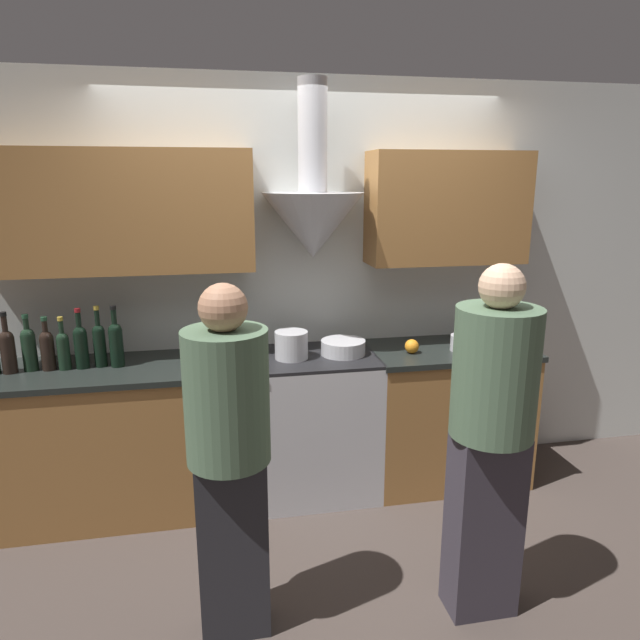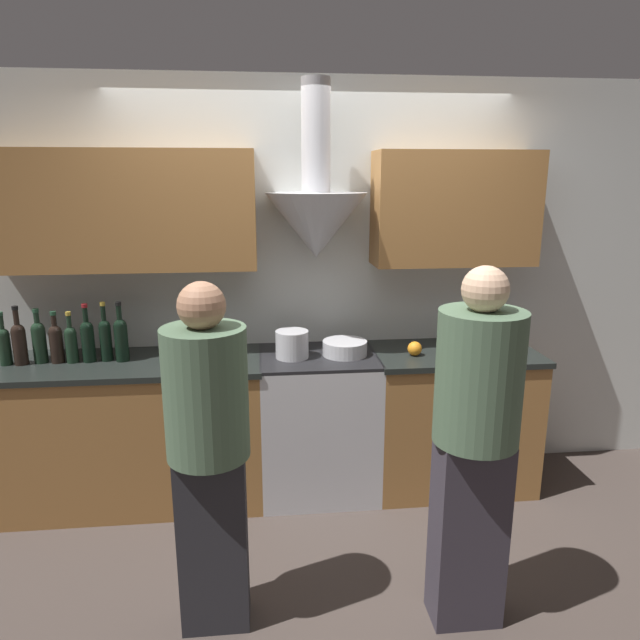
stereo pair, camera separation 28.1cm
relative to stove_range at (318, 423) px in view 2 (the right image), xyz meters
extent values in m
plane|color=#423833|center=(0.00, -0.30, -0.46)|extent=(12.00, 12.00, 0.00)
cube|color=silver|center=(0.00, 0.33, 0.84)|extent=(8.40, 0.06, 2.60)
cone|color=silver|center=(0.00, 0.13, 1.24)|extent=(0.62, 0.62, 0.39)
cylinder|color=silver|center=(0.00, 0.13, 1.76)|extent=(0.17, 0.17, 0.65)
cube|color=#9E6B38|center=(-1.15, 0.15, 1.34)|extent=(1.56, 0.32, 0.70)
cube|color=#9E6B38|center=(0.87, 0.15, 1.34)|extent=(1.02, 0.32, 0.70)
cube|color=#9E6B38|center=(-1.15, 0.00, -0.02)|extent=(1.56, 0.60, 0.88)
cube|color=black|center=(-1.15, 0.00, 0.44)|extent=(1.59, 0.62, 0.03)
cube|color=#9E6B38|center=(0.87, 0.00, -0.02)|extent=(1.02, 0.60, 0.88)
cube|color=black|center=(0.87, 0.00, 0.44)|extent=(1.04, 0.62, 0.03)
cube|color=silver|center=(0.00, 0.00, -0.01)|extent=(0.73, 0.60, 0.90)
cube|color=black|center=(0.00, -0.30, -0.05)|extent=(0.51, 0.01, 0.40)
cube|color=black|center=(0.00, 0.00, 0.44)|extent=(0.73, 0.60, 0.02)
cube|color=silver|center=(0.00, 0.27, 0.38)|extent=(0.73, 0.06, 0.10)
cylinder|color=black|center=(-1.85, 0.01, 0.55)|extent=(0.07, 0.07, 0.19)
sphere|color=black|center=(-1.85, 0.01, 0.64)|extent=(0.07, 0.07, 0.07)
cylinder|color=black|center=(-1.85, 0.01, 0.70)|extent=(0.03, 0.03, 0.09)
cylinder|color=#234C33|center=(-1.85, 0.01, 0.76)|extent=(0.03, 0.03, 0.02)
cylinder|color=black|center=(-1.76, 0.01, 0.56)|extent=(0.08, 0.08, 0.21)
sphere|color=black|center=(-1.76, 0.01, 0.66)|extent=(0.08, 0.08, 0.08)
cylinder|color=black|center=(-1.76, 0.01, 0.73)|extent=(0.03, 0.03, 0.11)
cylinder|color=black|center=(-1.76, 0.01, 0.80)|extent=(0.03, 0.03, 0.02)
cylinder|color=black|center=(-1.66, 0.03, 0.56)|extent=(0.08, 0.08, 0.21)
sphere|color=black|center=(-1.66, 0.03, 0.66)|extent=(0.08, 0.08, 0.08)
cylinder|color=black|center=(-1.66, 0.03, 0.72)|extent=(0.03, 0.03, 0.08)
cylinder|color=#234C33|center=(-1.66, 0.03, 0.77)|extent=(0.03, 0.03, 0.02)
cylinder|color=black|center=(-1.56, 0.02, 0.55)|extent=(0.08, 0.08, 0.19)
sphere|color=black|center=(-1.56, 0.02, 0.65)|extent=(0.07, 0.07, 0.07)
cylinder|color=black|center=(-1.56, 0.02, 0.70)|extent=(0.03, 0.03, 0.08)
cylinder|color=#234C33|center=(-1.56, 0.02, 0.76)|extent=(0.03, 0.03, 0.02)
cylinder|color=black|center=(-1.47, 0.01, 0.55)|extent=(0.07, 0.07, 0.18)
sphere|color=black|center=(-1.47, 0.01, 0.64)|extent=(0.07, 0.07, 0.07)
cylinder|color=black|center=(-1.47, 0.01, 0.70)|extent=(0.03, 0.03, 0.09)
cylinder|color=gold|center=(-1.47, 0.01, 0.75)|extent=(0.03, 0.03, 0.02)
cylinder|color=black|center=(-1.38, 0.02, 0.56)|extent=(0.08, 0.08, 0.21)
sphere|color=black|center=(-1.38, 0.02, 0.67)|extent=(0.07, 0.07, 0.07)
cylinder|color=black|center=(-1.38, 0.02, 0.73)|extent=(0.03, 0.03, 0.10)
cylinder|color=maroon|center=(-1.38, 0.02, 0.80)|extent=(0.03, 0.03, 0.02)
cylinder|color=black|center=(-1.28, 0.03, 0.56)|extent=(0.07, 0.07, 0.21)
sphere|color=black|center=(-1.28, 0.03, 0.67)|extent=(0.07, 0.07, 0.07)
cylinder|color=black|center=(-1.28, 0.03, 0.74)|extent=(0.03, 0.03, 0.11)
cylinder|color=gold|center=(-1.28, 0.03, 0.80)|extent=(0.03, 0.03, 0.02)
cylinder|color=black|center=(-1.18, 0.01, 0.56)|extent=(0.08, 0.08, 0.22)
sphere|color=black|center=(-1.18, 0.01, 0.67)|extent=(0.08, 0.08, 0.08)
cylinder|color=black|center=(-1.18, 0.01, 0.74)|extent=(0.03, 0.03, 0.10)
cylinder|color=black|center=(-1.18, 0.01, 0.81)|extent=(0.03, 0.03, 0.02)
cylinder|color=silver|center=(-0.16, -0.03, 0.54)|extent=(0.20, 0.20, 0.17)
cylinder|color=silver|center=(0.16, -0.01, 0.50)|extent=(0.28, 0.28, 0.09)
sphere|color=orange|center=(0.59, -0.07, 0.50)|extent=(0.09, 0.09, 0.09)
cylinder|color=silver|center=(0.94, -0.08, 0.50)|extent=(0.17, 0.17, 0.10)
cube|color=silver|center=(1.15, 0.13, 0.46)|extent=(0.16, 0.12, 0.01)
cube|color=black|center=(1.04, 0.06, 0.46)|extent=(0.10, 0.07, 0.01)
cube|color=#28282D|center=(-0.58, -1.11, -0.04)|extent=(0.30, 0.19, 0.84)
cylinder|color=#4C664C|center=(-0.58, -1.11, 0.66)|extent=(0.35, 0.35, 0.56)
sphere|color=#AD7A5B|center=(-0.58, -1.11, 1.03)|extent=(0.20, 0.20, 0.20)
cube|color=#38333D|center=(0.55, -1.20, -0.02)|extent=(0.31, 0.20, 0.89)
cylinder|color=#4C664C|center=(0.55, -1.20, 0.72)|extent=(0.36, 0.36, 0.57)
sphere|color=#E0B28E|center=(0.55, -1.20, 1.09)|extent=(0.19, 0.19, 0.19)
camera|label=1|loc=(-0.62, -3.33, 1.53)|focal=32.00mm
camera|label=2|loc=(-0.34, -3.37, 1.53)|focal=32.00mm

